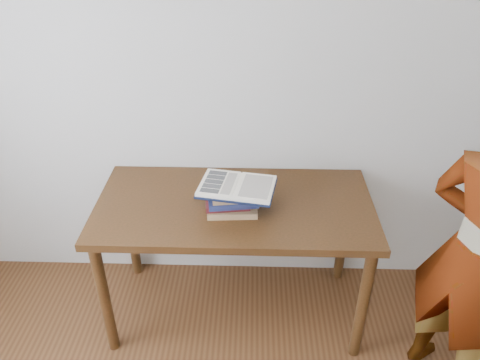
{
  "coord_description": "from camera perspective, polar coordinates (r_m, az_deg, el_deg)",
  "views": [
    {
      "loc": [
        0.2,
        -0.62,
        2.17
      ],
      "look_at": [
        0.14,
        1.28,
        0.98
      ],
      "focal_mm": 35.0,
      "sensor_mm": 36.0,
      "label": 1
    }
  ],
  "objects": [
    {
      "name": "book_stack",
      "position": [
        2.35,
        -1.06,
        -2.54
      ],
      "size": [
        0.28,
        0.21,
        0.13
      ],
      "color": "#98804E",
      "rests_on": "desk"
    },
    {
      "name": "room_shell",
      "position": [
        0.88,
        -17.43,
        -8.08
      ],
      "size": [
        3.54,
        3.54,
        2.62
      ],
      "color": "beige",
      "rests_on": "ground"
    },
    {
      "name": "open_book",
      "position": [
        2.32,
        -0.37,
        -0.81
      ],
      "size": [
        0.41,
        0.32,
        0.03
      ],
      "rotation": [
        0.0,
        0.0,
        -0.17
      ],
      "color": "black",
      "rests_on": "book_stack"
    },
    {
      "name": "reader",
      "position": [
        2.32,
        27.05,
        -8.59
      ],
      "size": [
        0.63,
        0.69,
        1.58
      ],
      "primitive_type": "imported",
      "rotation": [
        0.0,
        0.0,
        2.15
      ],
      "color": "tan",
      "rests_on": "ground"
    },
    {
      "name": "desk",
      "position": [
        2.5,
        -0.65,
        -4.66
      ],
      "size": [
        1.45,
        0.72,
        0.78
      ],
      "color": "#492712",
      "rests_on": "ground"
    }
  ]
}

